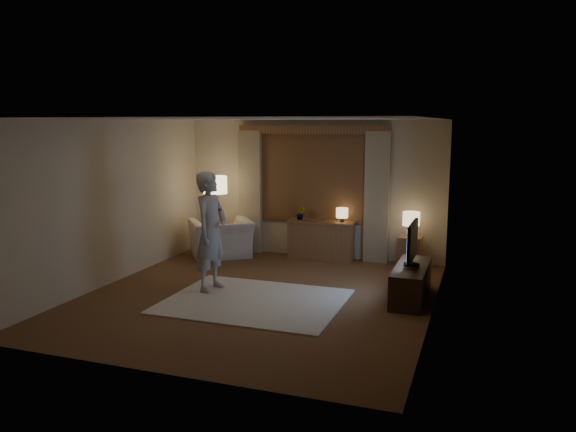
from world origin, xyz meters
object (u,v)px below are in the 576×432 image
at_px(armchair, 221,239).
at_px(person, 211,231).
at_px(sideboard, 321,241).
at_px(tv_stand, 411,283).
at_px(side_table, 410,252).

relative_size(armchair, person, 0.61).
bearing_deg(person, sideboard, -18.55).
bearing_deg(tv_stand, side_table, 97.61).
xyz_separation_m(armchair, tv_stand, (3.76, -1.46, -0.11)).
bearing_deg(tv_stand, armchair, 158.85).
xyz_separation_m(sideboard, tv_stand, (1.91, -1.90, -0.10)).
distance_m(tv_stand, person, 3.06).
height_order(armchair, side_table, armchair).
height_order(sideboard, person, person).
height_order(sideboard, tv_stand, sideboard).
relative_size(armchair, side_table, 1.98).
bearing_deg(sideboard, person, -112.47).
relative_size(sideboard, tv_stand, 0.86).
distance_m(side_table, person, 3.67).
bearing_deg(armchair, side_table, 147.93).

